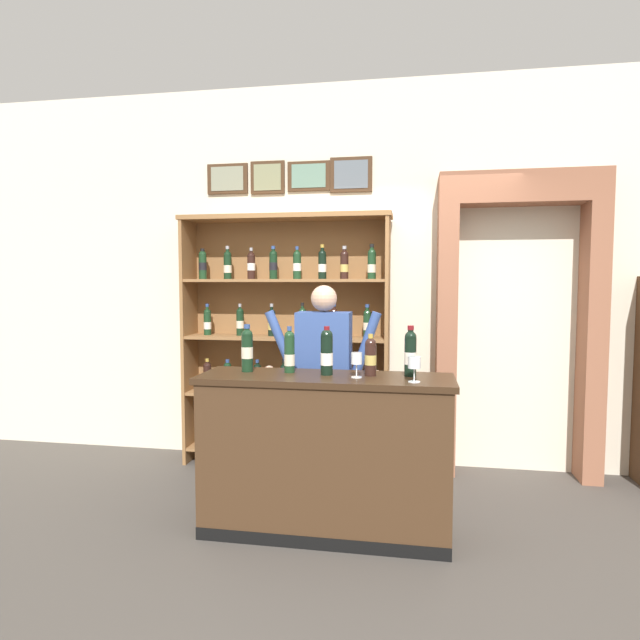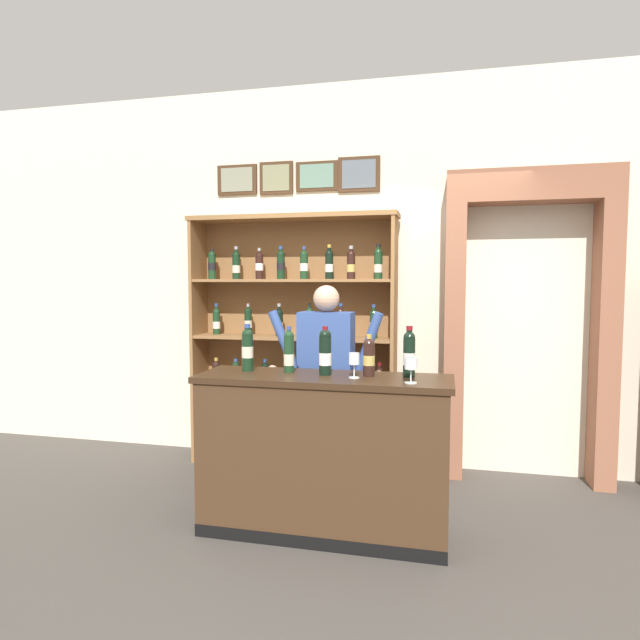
% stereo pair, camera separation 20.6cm
% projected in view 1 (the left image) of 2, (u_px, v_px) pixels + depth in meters
% --- Properties ---
extents(ground_plane, '(14.00, 14.00, 0.02)m').
position_uv_depth(ground_plane, '(347.00, 535.00, 3.48)').
color(ground_plane, '#47423D').
extents(back_wall, '(12.00, 0.19, 3.40)m').
position_uv_depth(back_wall, '(368.00, 275.00, 4.86)').
color(back_wall, beige).
rests_on(back_wall, ground).
extents(wine_shelf, '(1.86, 0.36, 2.22)m').
position_uv_depth(wine_shelf, '(286.00, 334.00, 4.75)').
color(wine_shelf, olive).
rests_on(wine_shelf, ground).
extents(archway_doorway, '(1.33, 0.45, 2.53)m').
position_uv_depth(archway_doorway, '(516.00, 309.00, 4.54)').
color(archway_doorway, '#935B42').
rests_on(archway_doorway, ground).
extents(tasting_counter, '(1.64, 0.51, 1.04)m').
position_uv_depth(tasting_counter, '(325.00, 455.00, 3.47)').
color(tasting_counter, '#422B19').
rests_on(tasting_counter, ground).
extents(shopkeeper, '(0.89, 0.22, 1.62)m').
position_uv_depth(shopkeeper, '(324.00, 370.00, 3.95)').
color(shopkeeper, '#2D3347').
rests_on(shopkeeper, ground).
extents(tasting_bottle_super_tuscan, '(0.08, 0.08, 0.32)m').
position_uv_depth(tasting_bottle_super_tuscan, '(247.00, 349.00, 3.58)').
color(tasting_bottle_super_tuscan, black).
rests_on(tasting_bottle_super_tuscan, tasting_counter).
extents(tasting_bottle_chianti, '(0.07, 0.07, 0.31)m').
position_uv_depth(tasting_bottle_chianti, '(289.00, 352.00, 3.55)').
color(tasting_bottle_chianti, '#19381E').
rests_on(tasting_bottle_chianti, tasting_counter).
extents(tasting_bottle_vin_santo, '(0.08, 0.08, 0.32)m').
position_uv_depth(tasting_bottle_vin_santo, '(327.00, 352.00, 3.45)').
color(tasting_bottle_vin_santo, black).
rests_on(tasting_bottle_vin_santo, tasting_counter).
extents(tasting_bottle_grappa, '(0.08, 0.08, 0.27)m').
position_uv_depth(tasting_bottle_grappa, '(371.00, 356.00, 3.42)').
color(tasting_bottle_grappa, black).
rests_on(tasting_bottle_grappa, tasting_counter).
extents(tasting_bottle_riserva, '(0.08, 0.08, 0.33)m').
position_uv_depth(tasting_bottle_riserva, '(410.00, 352.00, 3.41)').
color(tasting_bottle_riserva, black).
rests_on(tasting_bottle_riserva, tasting_counter).
extents(wine_glass_left, '(0.08, 0.08, 0.16)m').
position_uv_depth(wine_glass_left, '(414.00, 364.00, 3.20)').
color(wine_glass_left, silver).
rests_on(wine_glass_left, tasting_counter).
extents(wine_glass_spare, '(0.07, 0.07, 0.16)m').
position_uv_depth(wine_glass_spare, '(357.00, 360.00, 3.36)').
color(wine_glass_spare, silver).
rests_on(wine_glass_spare, tasting_counter).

